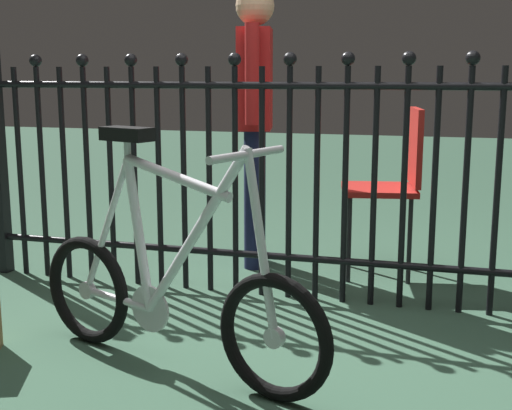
# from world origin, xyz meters

# --- Properties ---
(ground_plane) EXTENTS (20.00, 20.00, 0.00)m
(ground_plane) POSITION_xyz_m (0.00, 0.00, 0.00)
(ground_plane) COLOR #365944
(iron_fence) EXTENTS (3.66, 0.07, 1.22)m
(iron_fence) POSITION_xyz_m (-0.07, 0.72, 0.62)
(iron_fence) COLOR black
(iron_fence) RESTS_ON ground
(bicycle) EXTENTS (1.29, 0.54, 0.89)m
(bicycle) POSITION_xyz_m (-0.40, -0.21, 0.30)
(bicycle) COLOR black
(bicycle) RESTS_ON ground
(chair_red) EXTENTS (0.45, 0.45, 0.90)m
(chair_red) POSITION_xyz_m (0.27, 1.25, 0.55)
(chair_red) COLOR black
(chair_red) RESTS_ON ground
(person_visitor) EXTENTS (0.24, 0.47, 1.54)m
(person_visitor) POSITION_xyz_m (-0.50, 1.25, 0.91)
(person_visitor) COLOR #191E3F
(person_visitor) RESTS_ON ground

